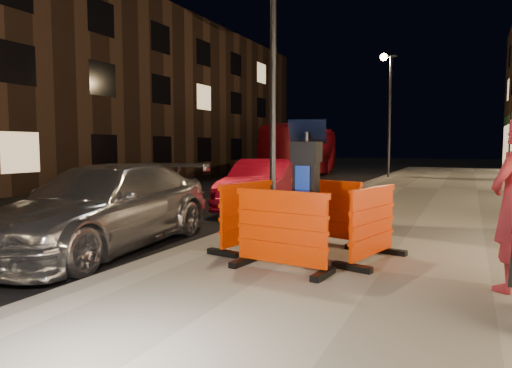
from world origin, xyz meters
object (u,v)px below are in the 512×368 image
at_px(car_silver, 104,248).
at_px(barrier_back, 325,211).
at_px(barrier_front, 281,231).
at_px(parking_kiosk, 306,192).
at_px(barrier_kerbside, 247,215).
at_px(bus_doubledecker, 303,176).
at_px(barrier_bldgside, 372,225).
at_px(car_red, 264,210).

bearing_deg(car_silver, barrier_back, 16.70).
distance_m(barrier_front, barrier_back, 1.90).
bearing_deg(barrier_back, parking_kiosk, -75.18).
bearing_deg(parking_kiosk, barrier_kerbside, -168.18).
bearing_deg(barrier_front, barrier_kerbside, 141.82).
bearing_deg(parking_kiosk, barrier_front, -78.18).
bearing_deg(parking_kiosk, bus_doubledecker, 121.19).
bearing_deg(barrier_kerbside, barrier_back, -35.18).
height_order(barrier_bldgside, car_silver, barrier_bldgside).
distance_m(barrier_front, car_red, 6.48).
relative_size(barrier_kerbside, car_red, 0.31).
xyz_separation_m(car_silver, bus_doubledecker, (-3.10, 18.99, 0.00)).
bearing_deg(car_red, bus_doubledecker, 97.43).
relative_size(barrier_back, car_silver, 0.27).
height_order(barrier_kerbside, barrier_bldgside, same).
bearing_deg(barrier_kerbside, bus_doubledecker, 26.53).
bearing_deg(car_silver, parking_kiosk, 1.90).
bearing_deg(barrier_back, barrier_kerbside, -120.18).
height_order(barrier_front, car_red, barrier_front).
bearing_deg(barrier_kerbside, barrier_front, -125.18).
distance_m(barrier_back, car_silver, 3.75).
bearing_deg(barrier_kerbside, car_red, 30.94).
relative_size(car_silver, bus_doubledecker, 0.46).
xyz_separation_m(parking_kiosk, car_red, (-2.82, 4.84, -1.06)).
xyz_separation_m(barrier_bldgside, bus_doubledecker, (-7.47, 18.55, -0.66)).
xyz_separation_m(barrier_kerbside, car_red, (-1.87, 4.84, -0.66)).
bearing_deg(barrier_bldgside, car_red, 51.72).
relative_size(car_red, bus_doubledecker, 0.40).
relative_size(parking_kiosk, barrier_kerbside, 1.40).
height_order(barrier_kerbside, car_red, barrier_kerbside).
height_order(barrier_kerbside, car_silver, barrier_kerbside).
bearing_deg(bus_doubledecker, parking_kiosk, -79.04).
xyz_separation_m(barrier_front, car_silver, (-3.41, 0.51, -0.66)).
relative_size(barrier_front, barrier_bldgside, 1.00).
distance_m(barrier_bldgside, bus_doubledecker, 20.00).
bearing_deg(car_red, car_silver, -104.08).
relative_size(barrier_back, car_red, 0.31).
bearing_deg(barrier_front, car_silver, 178.39).
height_order(parking_kiosk, barrier_kerbside, parking_kiosk).
height_order(barrier_back, car_silver, barrier_back).
height_order(parking_kiosk, barrier_front, parking_kiosk).
height_order(car_red, bus_doubledecker, bus_doubledecker).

